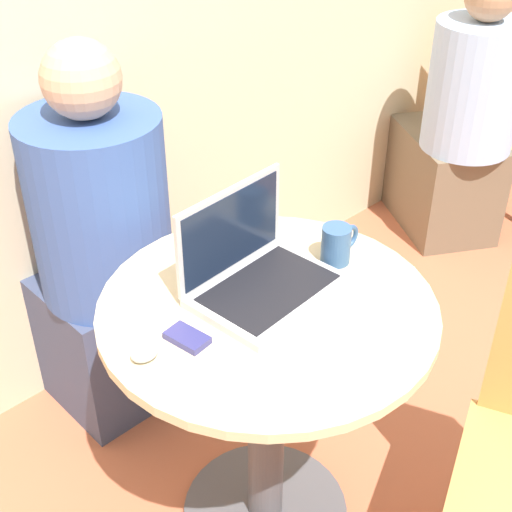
% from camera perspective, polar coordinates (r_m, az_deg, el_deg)
% --- Properties ---
extents(ground_plane, '(12.00, 12.00, 0.00)m').
position_cam_1_polar(ground_plane, '(2.16, 0.74, -19.77)').
color(ground_plane, '#B26042').
extents(round_table, '(0.77, 0.77, 0.75)m').
position_cam_1_polar(round_table, '(1.76, 0.87, -9.62)').
color(round_table, '#4C4C51').
rests_on(round_table, ground_plane).
extents(laptop, '(0.35, 0.26, 0.23)m').
position_cam_1_polar(laptop, '(1.63, 0.02, -1.24)').
color(laptop, '#B7B7BC').
rests_on(laptop, round_table).
extents(cell_phone, '(0.07, 0.10, 0.02)m').
position_cam_1_polar(cell_phone, '(1.51, -5.53, -6.54)').
color(cell_phone, navy).
rests_on(cell_phone, round_table).
extents(computer_mouse, '(0.06, 0.05, 0.03)m').
position_cam_1_polar(computer_mouse, '(1.48, -8.91, -7.66)').
color(computer_mouse, '#B2B2B7').
rests_on(computer_mouse, round_table).
extents(coffee_cup, '(0.12, 0.07, 0.10)m').
position_cam_1_polar(coffee_cup, '(1.74, 6.52, 0.97)').
color(coffee_cup, '#335684').
rests_on(coffee_cup, round_table).
extents(person_seated, '(0.39, 0.61, 1.21)m').
position_cam_1_polar(person_seated, '(2.23, -12.66, -0.80)').
color(person_seated, '#3D4766').
rests_on(person_seated, ground_plane).
extents(chair_background, '(0.55, 0.55, 0.90)m').
position_cam_1_polar(chair_background, '(3.41, 18.03, 10.25)').
color(chair_background, tan).
rests_on(chair_background, ground_plane).
extents(person_background, '(0.58, 0.63, 1.16)m').
position_cam_1_polar(person_background, '(3.19, 15.86, 9.42)').
color(person_background, brown).
rests_on(person_background, ground_plane).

